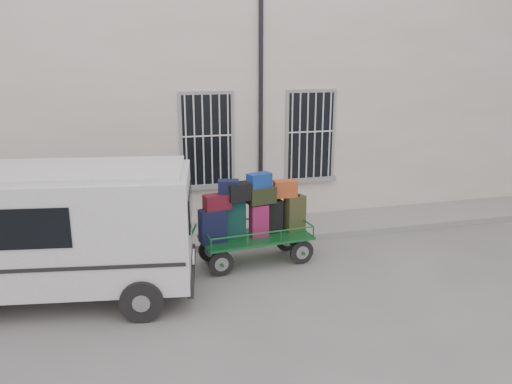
{
  "coord_description": "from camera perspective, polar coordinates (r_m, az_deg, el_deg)",
  "views": [
    {
      "loc": [
        -2.43,
        -9.02,
        4.2
      ],
      "look_at": [
        0.3,
        1.0,
        1.4
      ],
      "focal_mm": 35.0,
      "sensor_mm": 36.0,
      "label": 1
    }
  ],
  "objects": [
    {
      "name": "van",
      "position": [
        9.38,
        -21.93,
        -3.6
      ],
      "size": [
        5.0,
        2.76,
        2.39
      ],
      "rotation": [
        0.0,
        0.0,
        -0.16
      ],
      "color": "silver",
      "rests_on": "ground"
    },
    {
      "name": "sidewalk",
      "position": [
        12.2,
        -2.87,
        -4.69
      ],
      "size": [
        24.0,
        1.7,
        0.15
      ],
      "primitive_type": "cube",
      "color": "gray",
      "rests_on": "ground"
    },
    {
      "name": "luggage_cart",
      "position": [
        10.34,
        -0.44,
        -2.91
      ],
      "size": [
        2.73,
        1.24,
        1.92
      ],
      "rotation": [
        0.0,
        0.0,
        0.09
      ],
      "color": "black",
      "rests_on": "ground"
    },
    {
      "name": "ground",
      "position": [
        10.24,
        -0.17,
        -9.12
      ],
      "size": [
        80.0,
        80.0,
        0.0
      ],
      "primitive_type": "plane",
      "color": "slate",
      "rests_on": "ground"
    },
    {
      "name": "building",
      "position": [
        14.77,
        -5.83,
        10.36
      ],
      "size": [
        24.0,
        5.15,
        6.0
      ],
      "color": "beige",
      "rests_on": "ground"
    }
  ]
}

